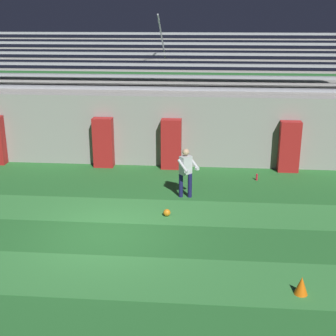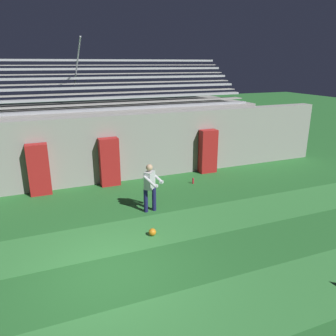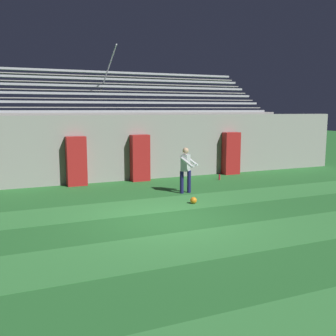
% 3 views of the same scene
% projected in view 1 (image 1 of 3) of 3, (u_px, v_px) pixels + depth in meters
% --- Properties ---
extents(ground_plane, '(80.00, 80.00, 0.00)m').
position_uv_depth(ground_plane, '(107.00, 234.00, 13.01)').
color(ground_plane, '#286B2D').
extents(turf_stripe_mid, '(28.00, 1.91, 0.01)m').
position_uv_depth(turf_stripe_mid, '(88.00, 275.00, 10.95)').
color(turf_stripe_mid, '#38843D').
rests_on(turf_stripe_mid, ground).
extents(turf_stripe_far, '(28.00, 1.91, 0.01)m').
position_uv_depth(turf_stripe_far, '(118.00, 210.00, 14.57)').
color(turf_stripe_far, '#38843D').
rests_on(turf_stripe_far, ground).
extents(back_wall, '(24.00, 0.60, 2.80)m').
position_uv_depth(back_wall, '(139.00, 130.00, 18.72)').
color(back_wall, '#999691').
rests_on(back_wall, ground).
extents(padding_pillar_gate_left, '(0.78, 0.44, 1.97)m').
position_uv_depth(padding_pillar_gate_left, '(103.00, 143.00, 18.43)').
color(padding_pillar_gate_left, '#B21E1E').
rests_on(padding_pillar_gate_left, ground).
extents(padding_pillar_gate_right, '(0.78, 0.44, 1.97)m').
position_uv_depth(padding_pillar_gate_right, '(171.00, 144.00, 18.22)').
color(padding_pillar_gate_right, '#B21E1E').
rests_on(padding_pillar_gate_right, ground).
extents(padding_pillar_far_right, '(0.78, 0.44, 1.97)m').
position_uv_depth(padding_pillar_far_right, '(289.00, 147.00, 17.87)').
color(padding_pillar_far_right, '#B21E1E').
rests_on(padding_pillar_far_right, ground).
extents(bleacher_stand, '(18.00, 4.75, 5.83)m').
position_uv_depth(bleacher_stand, '(147.00, 113.00, 21.23)').
color(bleacher_stand, '#999691').
rests_on(bleacher_stand, ground).
extents(goalkeeper, '(0.74, 0.74, 1.67)m').
position_uv_depth(goalkeeper, '(186.00, 170.00, 15.31)').
color(goalkeeper, '#19194C').
rests_on(goalkeeper, ground).
extents(soccer_ball, '(0.22, 0.22, 0.22)m').
position_uv_depth(soccer_ball, '(167.00, 213.00, 14.11)').
color(soccer_ball, orange).
rests_on(soccer_ball, ground).
extents(traffic_cone, '(0.30, 0.30, 0.42)m').
position_uv_depth(traffic_cone, '(301.00, 286.00, 10.15)').
color(traffic_cone, orange).
rests_on(traffic_cone, ground).
extents(water_bottle, '(0.07, 0.07, 0.24)m').
position_uv_depth(water_bottle, '(257.00, 177.00, 17.15)').
color(water_bottle, red).
rests_on(water_bottle, ground).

